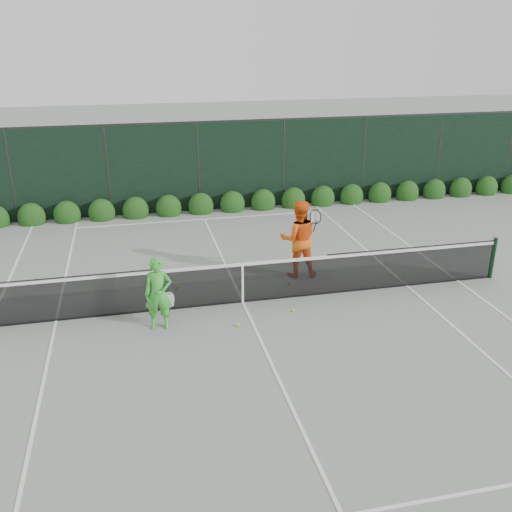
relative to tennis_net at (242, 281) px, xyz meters
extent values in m
plane|color=gray|center=(0.02, 0.00, -0.53)|extent=(80.00, 80.00, 0.00)
cylinder|color=#103218|center=(6.42, 0.00, 0.00)|extent=(0.10, 0.10, 1.07)
cube|color=black|center=(-4.18, 0.00, -0.02)|extent=(4.40, 0.01, 1.02)
cube|color=black|center=(0.02, 0.00, -0.05)|extent=(4.00, 0.01, 0.96)
cube|color=black|center=(4.22, 0.00, -0.02)|extent=(4.40, 0.01, 1.02)
cube|color=white|center=(0.02, 0.00, 0.41)|extent=(12.80, 0.03, 0.07)
cube|color=black|center=(0.02, 0.00, -0.51)|extent=(12.80, 0.02, 0.04)
cube|color=white|center=(0.02, 0.00, -0.07)|extent=(0.05, 0.03, 0.91)
imported|color=green|center=(-1.91, -0.78, 0.25)|extent=(0.60, 0.42, 1.56)
torus|color=beige|center=(-1.71, -0.68, 0.02)|extent=(0.28, 0.17, 0.30)
cylinder|color=black|center=(-1.71, -0.68, -0.22)|extent=(0.10, 0.03, 0.30)
imported|color=#FF6215|center=(1.71, 1.23, 0.46)|extent=(1.06, 0.88, 1.97)
torus|color=black|center=(2.06, 1.03, 1.07)|extent=(0.26, 0.20, 0.30)
cylinder|color=black|center=(2.06, 1.03, 0.83)|extent=(0.10, 0.03, 0.30)
cube|color=white|center=(5.51, 0.00, -0.53)|extent=(0.06, 23.77, 0.01)
cube|color=white|center=(-4.09, 0.00, -0.53)|extent=(0.06, 23.77, 0.01)
cube|color=white|center=(4.14, 0.00, -0.53)|extent=(0.06, 23.77, 0.01)
cube|color=white|center=(0.02, 11.88, -0.53)|extent=(11.03, 0.06, 0.01)
cube|color=white|center=(0.02, 6.40, -0.53)|extent=(8.23, 0.06, 0.01)
cube|color=white|center=(0.02, 0.00, -0.53)|extent=(0.06, 12.80, 0.01)
cube|color=black|center=(0.02, 7.50, 0.97)|extent=(32.00, 0.06, 3.00)
cube|color=#262826|center=(0.02, 7.50, 2.50)|extent=(32.00, 0.06, 0.06)
cylinder|color=#262826|center=(-5.98, 7.50, 0.97)|extent=(0.08, 0.08, 3.00)
cylinder|color=#262826|center=(-2.98, 7.50, 0.97)|extent=(0.08, 0.08, 3.00)
cylinder|color=#262826|center=(0.02, 7.50, 0.97)|extent=(0.08, 0.08, 3.00)
cylinder|color=#262826|center=(3.02, 7.50, 0.97)|extent=(0.08, 0.08, 3.00)
cylinder|color=#262826|center=(6.02, 7.50, 0.97)|extent=(0.08, 0.08, 3.00)
cylinder|color=#262826|center=(9.02, 7.50, 0.97)|extent=(0.08, 0.08, 3.00)
cylinder|color=#262826|center=(12.02, 7.50, 0.97)|extent=(0.08, 0.08, 3.00)
ellipsoid|color=#113C10|center=(-5.48, 7.15, -0.30)|extent=(0.86, 0.65, 0.94)
ellipsoid|color=#113C10|center=(-4.38, 7.15, -0.30)|extent=(0.86, 0.65, 0.94)
ellipsoid|color=#113C10|center=(-3.28, 7.15, -0.30)|extent=(0.86, 0.65, 0.94)
ellipsoid|color=#113C10|center=(-2.18, 7.15, -0.30)|extent=(0.86, 0.65, 0.94)
ellipsoid|color=#113C10|center=(-1.08, 7.15, -0.30)|extent=(0.86, 0.65, 0.94)
ellipsoid|color=#113C10|center=(0.02, 7.15, -0.30)|extent=(0.86, 0.65, 0.94)
ellipsoid|color=#113C10|center=(1.12, 7.15, -0.30)|extent=(0.86, 0.65, 0.94)
ellipsoid|color=#113C10|center=(2.22, 7.15, -0.30)|extent=(0.86, 0.65, 0.94)
ellipsoid|color=#113C10|center=(3.32, 7.15, -0.30)|extent=(0.86, 0.65, 0.94)
ellipsoid|color=#113C10|center=(4.42, 7.15, -0.30)|extent=(0.86, 0.65, 0.94)
ellipsoid|color=#113C10|center=(5.52, 7.15, -0.30)|extent=(0.86, 0.65, 0.94)
ellipsoid|color=#113C10|center=(6.62, 7.15, -0.30)|extent=(0.86, 0.65, 0.94)
ellipsoid|color=#113C10|center=(7.72, 7.15, -0.30)|extent=(0.86, 0.65, 0.94)
ellipsoid|color=#113C10|center=(8.82, 7.15, -0.30)|extent=(0.86, 0.65, 0.94)
ellipsoid|color=#113C10|center=(9.92, 7.15, -0.30)|extent=(0.86, 0.65, 0.94)
ellipsoid|color=#113C10|center=(11.02, 7.15, -0.30)|extent=(0.86, 0.65, 0.94)
ellipsoid|color=#113C10|center=(12.12, 7.15, -0.30)|extent=(0.86, 0.65, 0.94)
sphere|color=#B1DF31|center=(-1.39, 1.11, -0.50)|extent=(0.07, 0.07, 0.07)
sphere|color=#B1DF31|center=(1.02, -0.72, -0.50)|extent=(0.07, 0.07, 0.07)
sphere|color=#B1DF31|center=(-0.31, -1.11, -0.50)|extent=(0.07, 0.07, 0.07)
sphere|color=#B1DF31|center=(1.33, 0.68, -0.50)|extent=(0.07, 0.07, 0.07)
camera|label=1|loc=(-2.30, -11.60, 5.29)|focal=40.00mm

